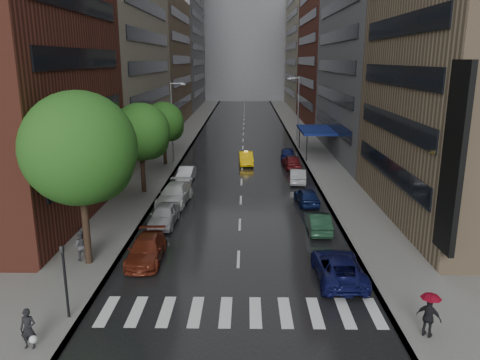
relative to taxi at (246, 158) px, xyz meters
The scene contains 21 objects.
ground 29.78m from the taxi, 90.82° to the right, with size 220.00×220.00×0.00m, color gray.
road 20.25m from the taxi, 91.21° to the left, with size 14.00×140.00×0.01m, color black.
sidewalk_left 22.33m from the taxi, 114.98° to the left, with size 4.00×140.00×0.15m, color gray.
sidewalk_right 21.98m from the taxi, 67.04° to the left, with size 4.00×140.00×0.15m, color gray.
crosswalk 31.78m from the taxi, 90.41° to the right, with size 13.15×2.80×0.01m.
buildings_left 36.24m from the taxi, 117.99° to the left, with size 8.00×108.00×38.00m.
buildings_right 33.81m from the taxi, 61.58° to the left, with size 8.05×109.10×36.00m.
building_far 89.55m from the taxi, 90.28° to the left, with size 40.00×14.00×32.00m, color slate.
tree_near 28.82m from the taxi, 108.70° to the right, with size 6.25×6.25×9.96m.
tree_mid 15.55m from the taxi, 127.56° to the right, with size 5.00×5.00×7.96m.
tree_far 9.93m from the taxi, behind, with size 4.42×4.42×7.04m.
taxi is the anchor object (origin of this frame).
parked_cars_left 18.52m from the taxi, 108.34° to the right, with size 2.74×23.26×1.60m.
parked_cars_right 14.74m from the taxi, 70.28° to the right, with size 2.46×36.50×1.48m.
ped_bag_walker 35.96m from the taxi, 104.04° to the right, with size 0.68×0.48×1.72m.
ped_black_umbrella 28.02m from the taxi, 109.92° to the right, with size 0.98×0.98×2.09m.
ped_red_umbrella 34.72m from the taxi, 77.20° to the right, with size 1.07×0.97×2.01m.
traffic_light 33.54m from the taxi, 103.86° to the right, with size 0.18×0.15×3.45m.
street_lamp_left 9.16m from the taxi, behind, with size 1.74×0.22×9.00m.
street_lamp_right 17.40m from the taxi, 64.41° to the left, with size 1.74×0.22×9.00m.
awning 10.32m from the taxi, 31.45° to the left, with size 4.00×8.00×3.12m.
Camera 1 is at (0.43, -21.67, 11.52)m, focal length 35.00 mm.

